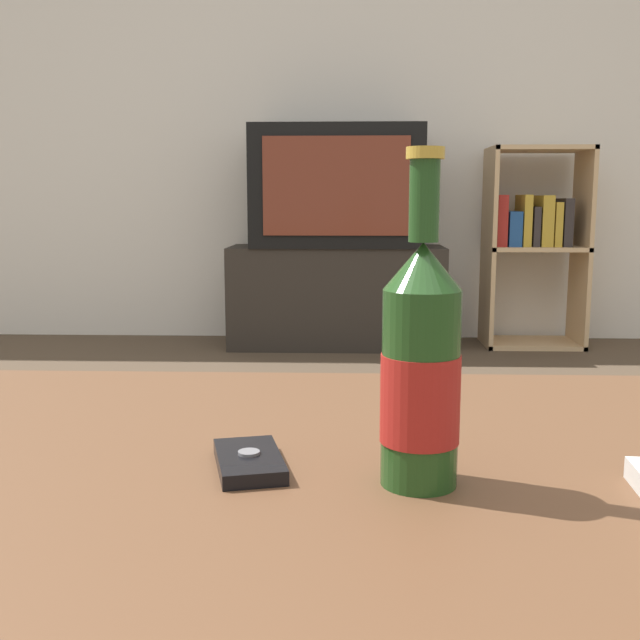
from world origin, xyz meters
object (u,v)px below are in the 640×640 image
object	(u,v)px
bookshelf	(533,238)
television	(337,187)
tv_stand	(336,296)
beer_bottle	(421,368)
cell_phone	(249,461)

from	to	relation	value
bookshelf	television	bearing A→B (deg)	-176.98
tv_stand	beer_bottle	distance (m)	2.87
bookshelf	beer_bottle	distance (m)	3.00
bookshelf	tv_stand	bearing A→B (deg)	-177.22
cell_phone	bookshelf	bearing A→B (deg)	57.33
tv_stand	television	world-z (taller)	television
television	beer_bottle	world-z (taller)	television
tv_stand	beer_bottle	size ratio (longest dim) A/B	3.37
tv_stand	bookshelf	bearing A→B (deg)	2.78
television	beer_bottle	distance (m)	2.86
television	bookshelf	distance (m)	0.95
television	tv_stand	bearing A→B (deg)	90.00
television	bookshelf	size ratio (longest dim) A/B	0.84
tv_stand	beer_bottle	xyz separation A→B (m)	(0.12, -2.85, 0.30)
tv_stand	cell_phone	size ratio (longest dim) A/B	8.43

